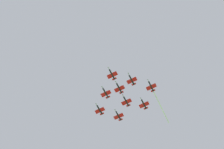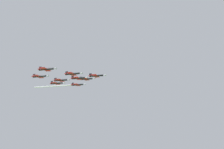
{
  "view_description": "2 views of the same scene",
  "coord_description": "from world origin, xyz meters",
  "px_view_note": "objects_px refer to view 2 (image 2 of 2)",
  "views": [
    {
      "loc": [
        -65.13,
        24.91,
        2.21
      ],
      "look_at": [
        -4.22,
        -10.89,
        190.47
      ],
      "focal_mm": 39.02,
      "sensor_mm": 36.0,
      "label": 1
    },
    {
      "loc": [
        94.91,
        115.38,
        149.16
      ],
      "look_at": [
        -15.28,
        -6.75,
        192.51
      ],
      "focal_mm": 38.26,
      "sensor_mm": 36.0,
      "label": 2
    }
  ],
  "objects_px": {
    "jet_lead": "(97,76)",
    "jet_center_rear": "(47,69)",
    "jet_starboard_inner": "(73,74)",
    "jet_tail_end": "(40,76)",
    "jet_starboard_trail": "(57,83)",
    "jet_port_inner": "(86,79)",
    "jet_port_outer": "(78,78)",
    "jet_port_trail": "(61,80)",
    "jet_starboard_outer": "(65,85)"
  },
  "relations": [
    {
      "from": "jet_port_inner",
      "to": "jet_starboard_inner",
      "type": "height_order",
      "value": "jet_port_inner"
    },
    {
      "from": "jet_port_inner",
      "to": "jet_starboard_trail",
      "type": "distance_m",
      "value": 24.62
    },
    {
      "from": "jet_lead",
      "to": "jet_port_inner",
      "type": "bearing_deg",
      "value": -135.0
    },
    {
      "from": "jet_tail_end",
      "to": "jet_center_rear",
      "type": "bearing_deg",
      "value": 45.0
    },
    {
      "from": "jet_port_outer",
      "to": "jet_starboard_outer",
      "type": "distance_m",
      "value": 33.19
    },
    {
      "from": "jet_starboard_inner",
      "to": "jet_port_outer",
      "type": "relative_size",
      "value": 1.0
    },
    {
      "from": "jet_port_inner",
      "to": "jet_tail_end",
      "type": "xyz_separation_m",
      "value": [
        33.93,
        -7.37,
        -2.41
      ]
    },
    {
      "from": "jet_lead",
      "to": "jet_center_rear",
      "type": "distance_m",
      "value": 34.72
    },
    {
      "from": "jet_lead",
      "to": "jet_port_trail",
      "type": "xyz_separation_m",
      "value": [
        14.61,
        -22.71,
        -1.49
      ]
    },
    {
      "from": "jet_port_inner",
      "to": "jet_starboard_outer",
      "type": "height_order",
      "value": "jet_port_inner"
    },
    {
      "from": "jet_port_inner",
      "to": "jet_tail_end",
      "type": "relative_size",
      "value": 1.0
    },
    {
      "from": "jet_starboard_inner",
      "to": "jet_port_outer",
      "type": "height_order",
      "value": "jet_port_outer"
    },
    {
      "from": "jet_starboard_inner",
      "to": "jet_starboard_trail",
      "type": "height_order",
      "value": "jet_starboard_trail"
    },
    {
      "from": "jet_port_outer",
      "to": "jet_center_rear",
      "type": "height_order",
      "value": "jet_center_rear"
    },
    {
      "from": "jet_starboard_outer",
      "to": "jet_tail_end",
      "type": "bearing_deg",
      "value": -1.58
    },
    {
      "from": "jet_port_inner",
      "to": "jet_starboard_trail",
      "type": "bearing_deg",
      "value": -90.0
    },
    {
      "from": "jet_lead",
      "to": "jet_starboard_trail",
      "type": "bearing_deg",
      "value": -108.43
    },
    {
      "from": "jet_center_rear",
      "to": "jet_starboard_trail",
      "type": "relative_size",
      "value": 1.0
    },
    {
      "from": "jet_port_inner",
      "to": "jet_port_trail",
      "type": "height_order",
      "value": "jet_port_inner"
    },
    {
      "from": "jet_starboard_outer",
      "to": "jet_starboard_trail",
      "type": "xyz_separation_m",
      "value": [
        10.88,
        5.78,
        -0.7
      ]
    },
    {
      "from": "jet_port_outer",
      "to": "jet_starboard_outer",
      "type": "relative_size",
      "value": 0.29
    },
    {
      "from": "jet_port_outer",
      "to": "jet_starboard_trail",
      "type": "relative_size",
      "value": 1.0
    },
    {
      "from": "jet_port_outer",
      "to": "jet_tail_end",
      "type": "relative_size",
      "value": 1.0
    },
    {
      "from": "jet_starboard_outer",
      "to": "jet_center_rear",
      "type": "bearing_deg",
      "value": 12.91
    },
    {
      "from": "jet_lead",
      "to": "jet_starboard_inner",
      "type": "bearing_deg",
      "value": -45.0
    },
    {
      "from": "jet_starboard_inner",
      "to": "jet_port_outer",
      "type": "bearing_deg",
      "value": -174.29
    },
    {
      "from": "jet_port_outer",
      "to": "jet_starboard_trail",
      "type": "height_order",
      "value": "jet_starboard_trail"
    },
    {
      "from": "jet_center_rear",
      "to": "jet_port_outer",
      "type": "bearing_deg",
      "value": 155.77
    },
    {
      "from": "jet_starboard_inner",
      "to": "jet_lead",
      "type": "bearing_deg",
      "value": 135.0
    },
    {
      "from": "jet_port_trail",
      "to": "jet_lead",
      "type": "bearing_deg",
      "value": 90.0
    },
    {
      "from": "jet_port_inner",
      "to": "jet_lead",
      "type": "bearing_deg",
      "value": 45.0
    },
    {
      "from": "jet_starboard_inner",
      "to": "jet_starboard_outer",
      "type": "height_order",
      "value": "jet_starboard_outer"
    },
    {
      "from": "jet_port_inner",
      "to": "jet_starboard_inner",
      "type": "distance_m",
      "value": 24.66
    },
    {
      "from": "jet_tail_end",
      "to": "jet_port_trail",
      "type": "bearing_deg",
      "value": 141.34
    },
    {
      "from": "jet_port_inner",
      "to": "jet_center_rear",
      "type": "xyz_separation_m",
      "value": [
        37.61,
        9.6,
        -1.62
      ]
    },
    {
      "from": "jet_starboard_inner",
      "to": "jet_tail_end",
      "type": "xyz_separation_m",
      "value": [
        13.28,
        -20.65,
        -0.12
      ]
    },
    {
      "from": "jet_tail_end",
      "to": "jet_starboard_inner",
      "type": "bearing_deg",
      "value": 90.0
    },
    {
      "from": "jet_port_outer",
      "to": "jet_lead",
      "type": "bearing_deg",
      "value": 90.0
    },
    {
      "from": "jet_lead",
      "to": "jet_starboard_outer",
      "type": "height_order",
      "value": "jet_starboard_outer"
    },
    {
      "from": "jet_port_trail",
      "to": "jet_starboard_outer",
      "type": "bearing_deg",
      "value": -160.28
    },
    {
      "from": "jet_starboard_outer",
      "to": "jet_port_trail",
      "type": "distance_m",
      "value": 26.14
    },
    {
      "from": "jet_port_inner",
      "to": "jet_port_trail",
      "type": "xyz_separation_m",
      "value": [
        18.29,
        -5.75,
        -2.87
      ]
    },
    {
      "from": "jet_starboard_trail",
      "to": "jet_tail_end",
      "type": "bearing_deg",
      "value": -0.0
    },
    {
      "from": "jet_starboard_outer",
      "to": "jet_starboard_inner",
      "type": "bearing_deg",
      "value": 32.58
    },
    {
      "from": "jet_starboard_inner",
      "to": "jet_tail_end",
      "type": "relative_size",
      "value": 1.0
    },
    {
      "from": "jet_port_trail",
      "to": "jet_tail_end",
      "type": "bearing_deg",
      "value": -38.66
    },
    {
      "from": "jet_lead",
      "to": "jet_starboard_outer",
      "type": "xyz_separation_m",
      "value": [
        -1.28,
        -43.4,
        0.2
      ]
    },
    {
      "from": "jet_center_rear",
      "to": "jet_starboard_inner",
      "type": "bearing_deg",
      "value": 135.0
    },
    {
      "from": "jet_port_inner",
      "to": "jet_center_rear",
      "type": "relative_size",
      "value": 1.0
    },
    {
      "from": "jet_starboard_outer",
      "to": "jet_starboard_trail",
      "type": "distance_m",
      "value": 12.34
    }
  ]
}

